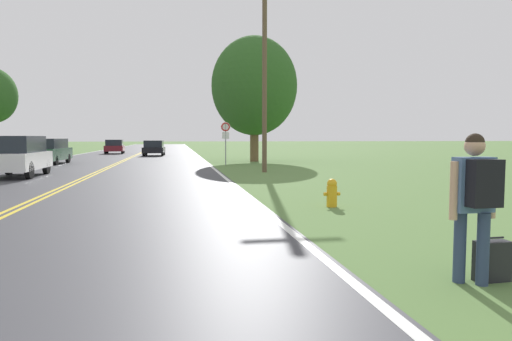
# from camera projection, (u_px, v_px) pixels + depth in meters

# --- Properties ---
(hitchhiker_person) EXTENTS (0.62, 0.44, 1.83)m
(hitchhiker_person) POSITION_uv_depth(u_px,v_px,m) (476.00, 193.00, 5.43)
(hitchhiker_person) COLOR navy
(hitchhiker_person) RESTS_ON ground
(suitcase) EXTENTS (0.44, 0.21, 0.55)m
(suitcase) POSITION_uv_depth(u_px,v_px,m) (492.00, 261.00, 5.64)
(suitcase) COLOR black
(suitcase) RESTS_ON ground
(fire_hydrant) EXTENTS (0.43, 0.27, 0.72)m
(fire_hydrant) POSITION_uv_depth(u_px,v_px,m) (332.00, 193.00, 11.66)
(fire_hydrant) COLOR gold
(fire_hydrant) RESTS_ON ground
(traffic_sign) EXTENTS (0.60, 0.10, 2.75)m
(traffic_sign) POSITION_uv_depth(u_px,v_px,m) (226.00, 133.00, 29.25)
(traffic_sign) COLOR gray
(traffic_sign) RESTS_ON ground
(utility_pole_midground) EXTENTS (1.80, 0.24, 9.62)m
(utility_pole_midground) POSITION_uv_depth(u_px,v_px,m) (265.00, 74.00, 22.95)
(utility_pole_midground) COLOR brown
(utility_pole_midground) RESTS_ON ground
(tree_mid_treeline) EXTENTS (6.27, 6.27, 9.14)m
(tree_mid_treeline) POSITION_uv_depth(u_px,v_px,m) (254.00, 86.00, 33.34)
(tree_mid_treeline) COLOR brown
(tree_mid_treeline) RESTS_ON ground
(car_white_suv_nearest) EXTENTS (1.94, 4.48, 1.84)m
(car_white_suv_nearest) POSITION_uv_depth(u_px,v_px,m) (18.00, 155.00, 20.47)
(car_white_suv_nearest) COLOR black
(car_white_suv_nearest) RESTS_ON ground
(car_dark_green_van_approaching) EXTENTS (1.86, 4.86, 1.69)m
(car_dark_green_van_approaching) POSITION_uv_depth(u_px,v_px,m) (50.00, 151.00, 30.19)
(car_dark_green_van_approaching) COLOR black
(car_dark_green_van_approaching) RESTS_ON ground
(car_black_hatchback_mid_near) EXTENTS (2.06, 3.96, 1.48)m
(car_black_hatchback_mid_near) POSITION_uv_depth(u_px,v_px,m) (154.00, 148.00, 43.87)
(car_black_hatchback_mid_near) COLOR black
(car_black_hatchback_mid_near) RESTS_ON ground
(car_maroon_hatchback_mid_far) EXTENTS (2.07, 3.57, 1.53)m
(car_maroon_hatchback_mid_far) POSITION_uv_depth(u_px,v_px,m) (115.00, 146.00, 49.40)
(car_maroon_hatchback_mid_far) COLOR black
(car_maroon_hatchback_mid_far) RESTS_ON ground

